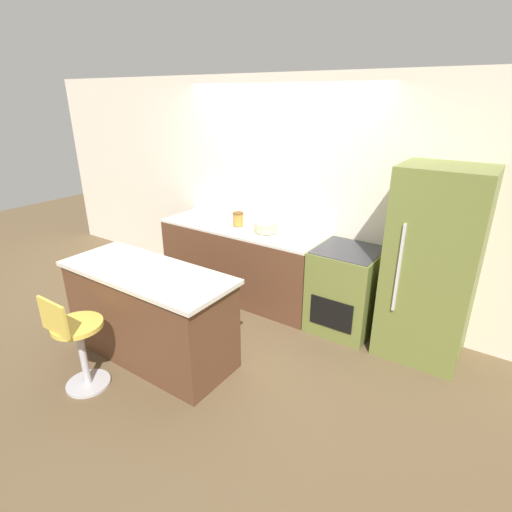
# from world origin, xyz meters

# --- Properties ---
(ground_plane) EXTENTS (14.00, 14.00, 0.00)m
(ground_plane) POSITION_xyz_m (0.00, 0.00, 0.00)
(ground_plane) COLOR brown
(wall_back) EXTENTS (8.00, 0.06, 2.60)m
(wall_back) POSITION_xyz_m (0.00, 0.71, 1.30)
(wall_back) COLOR silver
(wall_back) RESTS_ON ground_plane
(back_counter) EXTENTS (2.06, 0.66, 0.91)m
(back_counter) POSITION_xyz_m (-0.31, 0.35, 0.45)
(back_counter) COLOR brown
(back_counter) RESTS_ON ground_plane
(kitchen_island) EXTENTS (1.71, 0.69, 0.90)m
(kitchen_island) POSITION_xyz_m (-0.28, -1.16, 0.45)
(kitchen_island) COLOR brown
(kitchen_island) RESTS_ON ground_plane
(oven_range) EXTENTS (0.65, 0.67, 0.91)m
(oven_range) POSITION_xyz_m (1.06, 0.35, 0.45)
(oven_range) COLOR olive
(oven_range) RESTS_ON ground_plane
(refrigerator) EXTENTS (0.76, 0.67, 1.83)m
(refrigerator) POSITION_xyz_m (1.85, 0.36, 0.92)
(refrigerator) COLOR olive
(refrigerator) RESTS_ON ground_plane
(stool_chair) EXTENTS (0.41, 0.41, 0.91)m
(stool_chair) POSITION_xyz_m (-0.41, -1.84, 0.45)
(stool_chair) COLOR #B7B7BC
(stool_chair) RESTS_ON ground_plane
(kettle) EXTENTS (0.18, 0.18, 0.22)m
(kettle) POSITION_xyz_m (-0.76, 0.36, 1.00)
(kettle) COLOR silver
(kettle) RESTS_ON back_counter
(mixing_bowl) EXTENTS (0.28, 0.28, 0.11)m
(mixing_bowl) POSITION_xyz_m (0.04, 0.36, 0.96)
(mixing_bowl) COLOR #C1B28E
(mixing_bowl) RESTS_ON back_counter
(canister_jar) EXTENTS (0.13, 0.13, 0.16)m
(canister_jar) POSITION_xyz_m (-0.36, 0.36, 0.99)
(canister_jar) COLOR #B77F33
(canister_jar) RESTS_ON back_counter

